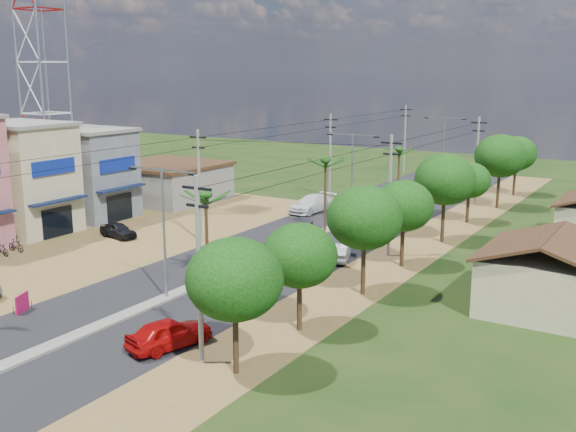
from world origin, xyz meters
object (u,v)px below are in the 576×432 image
(roadside_sign, at_px, (22,303))
(car_white_far, at_px, (312,204))
(car_parked_dark, at_px, (118,231))
(car_red_near, at_px, (169,334))
(car_silver_mid, at_px, (339,252))
(moto_rider_east, at_px, (194,329))

(roadside_sign, bearing_deg, car_white_far, 66.13)
(car_parked_dark, relative_size, roadside_sign, 2.88)
(car_red_near, relative_size, car_silver_mid, 1.13)
(car_silver_mid, bearing_deg, roadside_sign, 41.47)
(car_white_far, height_order, moto_rider_east, car_white_far)
(moto_rider_east, bearing_deg, car_parked_dark, -19.23)
(car_red_near, bearing_deg, car_parked_dark, -21.50)
(car_white_far, relative_size, car_parked_dark, 1.53)
(car_silver_mid, height_order, moto_rider_east, car_silver_mid)
(car_white_far, distance_m, moto_rider_east, 32.01)
(car_white_far, height_order, roadside_sign, car_white_far)
(car_silver_mid, xyz_separation_m, moto_rider_east, (0.20, -16.71, -0.19))
(roadside_sign, bearing_deg, car_parked_dark, 94.60)
(car_silver_mid, relative_size, car_parked_dark, 1.07)
(car_red_near, relative_size, roadside_sign, 3.49)
(car_silver_mid, height_order, roadside_sign, car_silver_mid)
(car_red_near, height_order, car_parked_dark, car_red_near)
(car_red_near, relative_size, car_white_far, 0.79)
(car_red_near, height_order, roadside_sign, car_red_near)
(moto_rider_east, xyz_separation_m, roadside_sign, (-10.70, -2.28, 0.10))
(car_white_far, distance_m, roadside_sign, 32.62)
(car_silver_mid, bearing_deg, car_parked_dark, -8.68)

